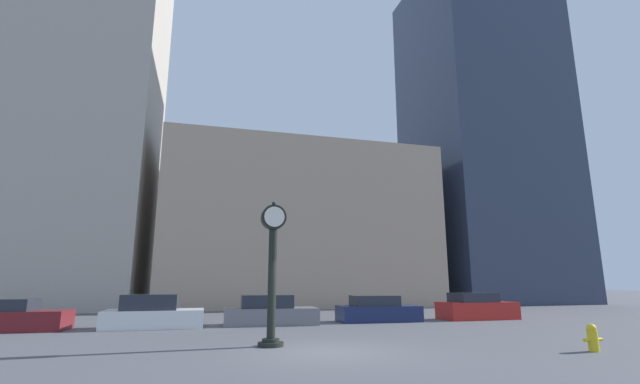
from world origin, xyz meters
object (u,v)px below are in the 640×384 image
car_navy (378,310)px  car_red (476,308)px  fire_hydrant_near (593,337)px  street_clock (272,266)px  car_white (153,314)px  car_maroon (3,317)px  car_grey (270,312)px

car_navy → car_red: car_red is taller
car_red → fire_hydrant_near: (-3.32, -9.97, -0.20)m
street_clock → car_white: 7.75m
car_maroon → car_navy: (15.66, 0.14, -0.00)m
car_maroon → car_white: car_white is taller
car_maroon → car_grey: size_ratio=1.09×
car_red → fire_hydrant_near: car_red is taller
car_white → car_navy: bearing=2.0°
street_clock → car_red: size_ratio=1.12×
car_maroon → car_white: 5.49m
car_white → car_grey: (4.89, 0.12, -0.02)m
car_navy → street_clock: bearing=-130.2°
car_red → car_navy: bearing=179.3°
street_clock → fire_hydrant_near: bearing=-21.4°
fire_hydrant_near → car_white: bearing=141.7°
car_grey → car_navy: 5.29m
street_clock → car_maroon: (-9.43, 6.65, -1.83)m
car_maroon → car_grey: car_grey is taller
street_clock → car_grey: (0.96, 6.55, -1.80)m
street_clock → car_navy: street_clock is taller
car_white → car_navy: (10.18, 0.36, -0.05)m
street_clock → car_red: 13.58m
street_clock → car_maroon: bearing=144.8°
car_white → street_clock: bearing=-58.6°
car_maroon → car_grey: (10.38, -0.10, 0.03)m
car_white → car_red: (15.61, 0.27, 0.00)m
car_white → car_grey: 4.90m
car_navy → car_maroon: bearing=-177.1°
car_grey → street_clock: bearing=-95.2°
car_white → car_grey: bearing=1.3°
car_grey → fire_hydrant_near: car_grey is taller
car_white → car_red: car_white is taller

